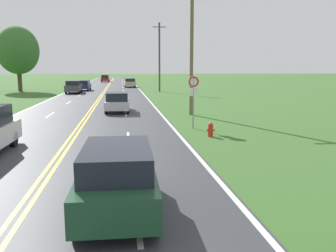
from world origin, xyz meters
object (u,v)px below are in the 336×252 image
object	(u,v)px
car_dark_blue_hatchback_receding	(83,85)
car_red_van_horizon	(105,78)
traffic_sign	(194,89)
tree_mid_treeline	(18,50)
car_champagne_hatchback_distant	(130,82)
car_dark_grey_suv_mid_far	(74,86)
fire_hydrant	(211,129)
car_dark_green_hatchback_nearest	(117,178)
car_silver_hatchback_mid_near	(117,101)

from	to	relation	value
car_dark_blue_hatchback_receding	car_red_van_horizon	bearing A→B (deg)	-0.25
traffic_sign	tree_mid_treeline	size ratio (longest dim) A/B	0.32
car_dark_blue_hatchback_receding	car_red_van_horizon	world-z (taller)	car_red_van_horizon
tree_mid_treeline	car_champagne_hatchback_distant	xyz separation A→B (m)	(15.66, 8.92, -4.86)
tree_mid_treeline	car_dark_grey_suv_mid_far	world-z (taller)	tree_mid_treeline
fire_hydrant	tree_mid_treeline	distance (m)	41.05
tree_mid_treeline	car_dark_green_hatchback_nearest	size ratio (longest dim) A/B	2.41
car_dark_green_hatchback_nearest	car_red_van_horizon	xyz separation A→B (m)	(-3.57, 77.90, 0.05)
car_dark_green_hatchback_nearest	car_silver_hatchback_mid_near	distance (m)	19.06
car_champagne_hatchback_distant	car_red_van_horizon	world-z (taller)	car_red_van_horizon
traffic_sign	tree_mid_treeline	distance (m)	38.57
tree_mid_treeline	car_red_van_horizon	bearing A→B (deg)	72.40
traffic_sign	car_champagne_hatchback_distant	size ratio (longest dim) A/B	0.65
car_dark_green_hatchback_nearest	car_red_van_horizon	bearing A→B (deg)	-176.22
car_dark_blue_hatchback_receding	fire_hydrant	bearing A→B (deg)	-162.41
car_dark_green_hatchback_nearest	car_champagne_hatchback_distant	size ratio (longest dim) A/B	0.85
fire_hydrant	car_dark_grey_suv_mid_far	xyz separation A→B (m)	(-10.39, 31.50, 0.55)
car_champagne_hatchback_distant	car_red_van_horizon	xyz separation A→B (m)	(-5.19, 24.06, 0.06)
tree_mid_treeline	car_dark_blue_hatchback_receding	distance (m)	9.99
car_red_van_horizon	car_dark_blue_hatchback_receding	bearing A→B (deg)	178.04
car_dark_green_hatchback_nearest	car_champagne_hatchback_distant	distance (m)	53.86
fire_hydrant	car_dark_green_hatchback_nearest	xyz separation A→B (m)	(-4.36, -8.61, 0.47)
car_silver_hatchback_mid_near	car_champagne_hatchback_distant	size ratio (longest dim) A/B	0.93
traffic_sign	car_red_van_horizon	distance (m)	67.34
car_dark_green_hatchback_nearest	car_dark_grey_suv_mid_far	bearing A→B (deg)	-170.29
fire_hydrant	car_red_van_horizon	size ratio (longest dim) A/B	0.16
tree_mid_treeline	car_red_van_horizon	size ratio (longest dim) A/B	2.16
car_red_van_horizon	car_silver_hatchback_mid_near	bearing A→B (deg)	-175.55
car_dark_grey_suv_mid_far	car_champagne_hatchback_distant	size ratio (longest dim) A/B	1.13
car_silver_hatchback_mid_near	car_dark_grey_suv_mid_far	world-z (taller)	car_dark_grey_suv_mid_far
traffic_sign	car_dark_grey_suv_mid_far	bearing A→B (deg)	109.01
tree_mid_treeline	car_champagne_hatchback_distant	bearing A→B (deg)	29.67
traffic_sign	car_dark_green_hatchback_nearest	world-z (taller)	traffic_sign
fire_hydrant	traffic_sign	bearing A→B (deg)	98.68
car_silver_hatchback_mid_near	car_champagne_hatchback_distant	distance (m)	34.82
car_dark_green_hatchback_nearest	car_dark_blue_hatchback_receding	distance (m)	45.74
car_red_van_horizon	traffic_sign	bearing A→B (deg)	-172.41
fire_hydrant	car_silver_hatchback_mid_near	world-z (taller)	car_silver_hatchback_mid_near
tree_mid_treeline	car_dark_green_hatchback_nearest	distance (m)	47.31
traffic_sign	car_red_van_horizon	world-z (taller)	traffic_sign
fire_hydrant	car_champagne_hatchback_distant	size ratio (longest dim) A/B	0.16
traffic_sign	car_silver_hatchback_mid_near	size ratio (longest dim) A/B	0.70
car_champagne_hatchback_distant	car_silver_hatchback_mid_near	bearing A→B (deg)	-4.67
car_champagne_hatchback_distant	tree_mid_treeline	bearing A→B (deg)	-62.06
fire_hydrant	tree_mid_treeline	bearing A→B (deg)	116.86
tree_mid_treeline	car_silver_hatchback_mid_near	bearing A→B (deg)	-61.80
car_silver_hatchback_mid_near	car_red_van_horizon	bearing A→B (deg)	-175.07
fire_hydrant	car_dark_grey_suv_mid_far	world-z (taller)	car_dark_grey_suv_mid_far
fire_hydrant	car_champagne_hatchback_distant	bearing A→B (deg)	93.46
car_silver_hatchback_mid_near	car_dark_blue_hatchback_receding	xyz separation A→B (m)	(-5.16, 26.36, 0.01)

